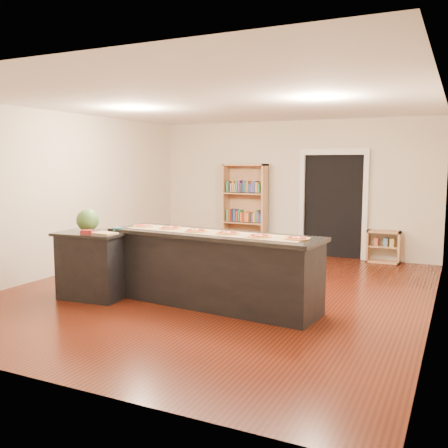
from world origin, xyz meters
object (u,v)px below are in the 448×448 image
at_px(kitchen_island, 212,269).
at_px(watermelon, 88,220).
at_px(side_counter, 94,265).
at_px(low_shelf, 383,247).
at_px(bookshelf, 245,208).
at_px(waste_bin, 284,247).

relative_size(kitchen_island, watermelon, 9.41).
height_order(side_counter, low_shelf, side_counter).
bearing_deg(bookshelf, waste_bin, -8.19).
xyz_separation_m(side_counter, low_shelf, (3.38, 4.42, -0.17)).
distance_m(side_counter, bookshelf, 4.44).
xyz_separation_m(kitchen_island, waste_bin, (-0.28, 3.85, -0.32)).
height_order(low_shelf, waste_bin, low_shelf).
bearing_deg(side_counter, bookshelf, 79.01).
xyz_separation_m(low_shelf, waste_bin, (-1.96, -0.17, -0.13)).
xyz_separation_m(kitchen_island, side_counter, (-1.71, -0.40, -0.02)).
xyz_separation_m(kitchen_island, low_shelf, (1.68, 4.03, -0.19)).
xyz_separation_m(bookshelf, low_shelf, (2.91, 0.04, -0.64)).
height_order(kitchen_island, low_shelf, kitchen_island).
bearing_deg(watermelon, low_shelf, 51.62).
xyz_separation_m(kitchen_island, watermelon, (-1.81, -0.37, 0.61)).
bearing_deg(watermelon, waste_bin, 70.12).
bearing_deg(low_shelf, bookshelf, -179.30).
xyz_separation_m(kitchen_island, bookshelf, (-1.24, 3.99, 0.45)).
distance_m(bookshelf, watermelon, 4.41).
relative_size(low_shelf, watermelon, 1.94).
relative_size(side_counter, low_shelf, 1.55).
bearing_deg(kitchen_island, waste_bin, 99.50).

